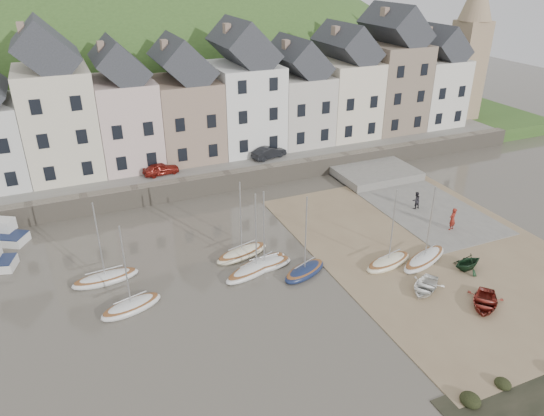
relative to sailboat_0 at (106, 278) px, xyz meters
name	(u,v)px	position (x,y,z in m)	size (l,w,h in m)	color
ground	(306,281)	(12.83, -5.56, -0.26)	(160.00, 160.00, 0.00)	#4D473C
quay_land	(187,137)	(12.83, 26.44, 0.49)	(90.00, 30.00, 1.50)	#335120
quay_street	(216,163)	(12.83, 14.94, 1.29)	(70.00, 7.00, 0.10)	slate
seawall	(227,181)	(12.83, 11.44, 0.64)	(70.00, 1.20, 1.80)	slate
beach	(433,249)	(23.83, -5.56, -0.23)	(18.00, 26.00, 0.06)	#7C674B
slipway	(411,199)	(27.83, 2.44, -0.20)	(8.00, 18.00, 0.12)	slate
hillside	(128,195)	(7.83, 54.44, -18.25)	(134.40, 84.00, 84.00)	#335120
townhouse_terrace	(219,97)	(14.59, 18.44, 7.06)	(61.05, 8.00, 13.93)	silver
church_spire	(471,41)	(47.38, 18.44, 10.79)	(4.00, 4.00, 18.00)	#997F60
sailboat_0	(106,278)	(0.00, 0.00, 0.00)	(4.69, 1.84, 6.32)	silver
sailboat_1	(131,306)	(1.13, -3.94, 0.00)	(4.35, 2.56, 6.32)	silver
sailboat_2	(242,253)	(9.88, -0.63, 0.00)	(4.72, 2.63, 6.32)	beige
sailboat_3	(264,265)	(10.82, -2.79, 0.00)	(4.30, 1.67, 6.32)	silver
sailboat_4	(256,268)	(10.16, -2.92, 0.00)	(5.80, 3.40, 6.32)	silver
sailboat_5	(305,271)	(13.15, -4.69, 0.00)	(4.15, 2.88, 6.32)	#152043
sailboat_6	(424,259)	(22.03, -6.76, 0.00)	(5.28, 3.24, 6.32)	silver
sailboat_7	(388,262)	(19.34, -6.06, 0.00)	(4.46, 2.39, 6.32)	beige
rowboat_white	(425,287)	(19.69, -9.75, 0.11)	(2.16, 3.02, 0.63)	white
rowboat_green	(468,262)	(24.13, -8.87, 0.43)	(2.06, 2.39, 1.26)	black
rowboat_red	(485,302)	(22.09, -12.69, 0.13)	(2.28, 3.20, 0.66)	maroon
person_red	(453,219)	(27.16, -3.73, 0.82)	(0.70, 0.46, 1.93)	maroon
person_dark	(416,200)	(26.89, 0.65, 0.66)	(0.78, 0.60, 1.60)	black
car_left	(161,169)	(7.06, 13.94, 1.92)	(1.37, 3.40, 1.16)	maroon
car_right	(269,152)	(18.31, 13.94, 1.96)	(1.31, 3.77, 1.24)	black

